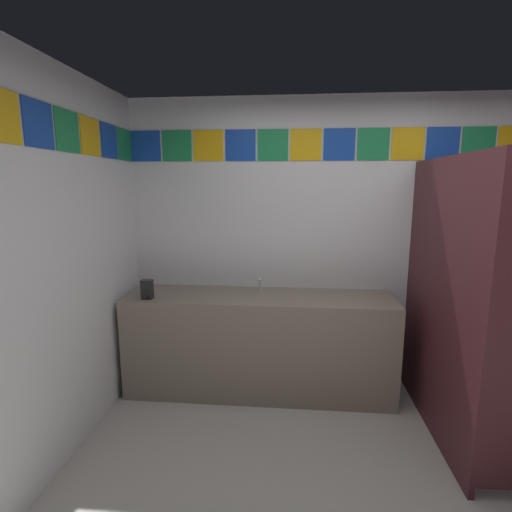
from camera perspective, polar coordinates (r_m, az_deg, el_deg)
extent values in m
cube|color=silver|center=(3.61, 13.75, 1.77)|extent=(3.98, 0.08, 2.55)
cube|color=#1947B7|center=(3.74, -15.84, 15.23)|extent=(0.27, 0.01, 0.27)
cube|color=#1E8C4C|center=(3.65, -11.52, 15.54)|extent=(0.27, 0.01, 0.27)
cube|color=yellow|center=(3.58, -6.99, 15.77)|extent=(0.27, 0.01, 0.27)
cube|color=#1947B7|center=(3.53, -2.31, 15.91)|extent=(0.27, 0.01, 0.27)
cube|color=#1E8C4C|center=(3.51, 2.49, 15.95)|extent=(0.27, 0.01, 0.27)
cube|color=yellow|center=(3.50, 7.31, 15.88)|extent=(0.27, 0.01, 0.27)
cube|color=#1947B7|center=(3.52, 12.11, 15.71)|extent=(0.27, 0.01, 0.27)
cube|color=#1E8C4C|center=(3.57, 16.82, 15.44)|extent=(0.27, 0.01, 0.27)
cube|color=yellow|center=(3.63, 21.37, 15.08)|extent=(0.27, 0.01, 0.27)
cube|color=#1947B7|center=(3.72, 25.72, 14.65)|extent=(0.27, 0.01, 0.27)
cube|color=#1E8C4C|center=(3.82, 29.83, 14.17)|extent=(0.27, 0.01, 0.27)
cube|color=silver|center=(2.47, -32.16, -3.42)|extent=(0.08, 3.19, 2.55)
cube|color=yellow|center=(2.41, -33.30, 16.88)|extent=(0.01, 0.27, 0.27)
cube|color=#1947B7|center=(2.65, -29.27, 16.52)|extent=(0.01, 0.27, 0.27)
cube|color=#1E8C4C|center=(2.89, -25.93, 16.16)|extent=(0.01, 0.27, 0.27)
cube|color=yellow|center=(3.14, -23.12, 15.81)|extent=(0.01, 0.27, 0.27)
cube|color=#1947B7|center=(3.40, -20.74, 15.49)|extent=(0.01, 0.27, 0.27)
cube|color=#1E8C4C|center=(3.66, -18.70, 15.19)|extent=(0.01, 0.27, 0.27)
cube|color=gray|center=(3.49, 0.49, -12.67)|extent=(2.27, 0.59, 0.86)
cube|color=gray|center=(3.62, 0.87, -5.22)|extent=(2.27, 0.03, 0.08)
cylinder|color=white|center=(3.33, 0.46, -6.89)|extent=(0.34, 0.34, 0.10)
cylinder|color=silver|center=(3.44, 0.66, -4.93)|extent=(0.04, 0.04, 0.05)
cylinder|color=silver|center=(3.37, 0.59, -4.00)|extent=(0.02, 0.06, 0.09)
cube|color=black|center=(3.36, -15.67, -4.72)|extent=(0.09, 0.07, 0.16)
cylinder|color=black|center=(3.33, -15.89, -5.92)|extent=(0.02, 0.02, 0.03)
cube|color=#471E23|center=(3.08, 25.32, -5.75)|extent=(0.04, 1.43, 1.99)
cylinder|color=silver|center=(2.45, 31.46, -7.87)|extent=(0.02, 0.02, 0.10)
cylinder|color=white|center=(3.78, 30.25, -16.09)|extent=(0.38, 0.38, 0.40)
torus|color=white|center=(3.70, 30.56, -13.08)|extent=(0.39, 0.39, 0.05)
cube|color=white|center=(3.82, 29.44, -9.75)|extent=(0.34, 0.17, 0.34)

